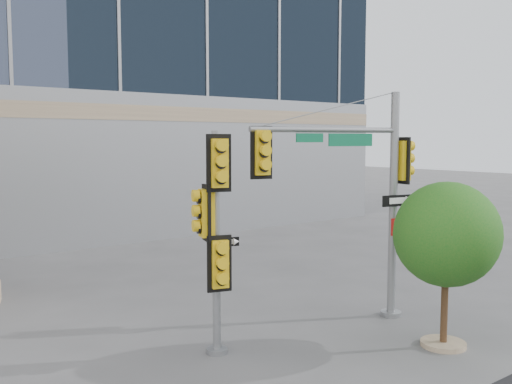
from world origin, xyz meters
TOP-DOWN VIEW (x-y plane):
  - ground at (0.00, 0.00)m, footprint 120.00×120.00m
  - main_signal_pole at (2.19, 1.70)m, footprint 3.99×1.21m
  - secondary_signal_pole at (-1.54, 1.92)m, footprint 0.74×0.68m
  - street_tree at (2.39, -0.43)m, footprint 2.13×2.08m

SIDE VIEW (x-z plane):
  - ground at x=0.00m, z-range 0.00..0.00m
  - street_tree at x=2.39m, z-range 0.53..3.85m
  - secondary_signal_pole at x=-1.54m, z-range 0.38..4.68m
  - main_signal_pole at x=2.19m, z-range 0.62..5.84m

